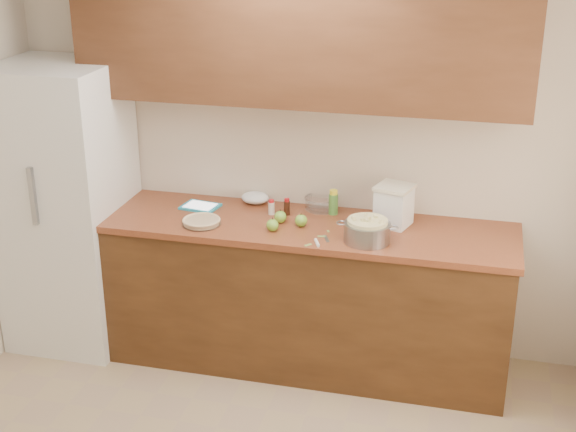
% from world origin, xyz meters
% --- Properties ---
extents(room_shell, '(3.60, 3.60, 3.60)m').
position_xyz_m(room_shell, '(0.00, 0.00, 1.30)').
color(room_shell, tan).
rests_on(room_shell, ground).
extents(counter_run, '(2.64, 0.68, 0.92)m').
position_xyz_m(counter_run, '(0.00, 1.48, 0.46)').
color(counter_run, '#543117').
rests_on(counter_run, ground).
extents(upper_cabinets, '(2.60, 0.34, 0.70)m').
position_xyz_m(upper_cabinets, '(0.00, 1.63, 1.95)').
color(upper_cabinets, '#552F1A').
rests_on(upper_cabinets, room_shell).
extents(fridge, '(0.70, 0.70, 1.80)m').
position_xyz_m(fridge, '(-1.44, 1.44, 0.90)').
color(fridge, white).
rests_on(fridge, ground).
extents(pie, '(0.23, 0.23, 0.04)m').
position_xyz_m(pie, '(-0.50, 1.32, 0.94)').
color(pie, silver).
rests_on(pie, counter_run).
extents(colander, '(0.35, 0.26, 0.13)m').
position_xyz_m(colander, '(0.47, 1.31, 0.98)').
color(colander, gray).
rests_on(colander, counter_run).
extents(flour_canister, '(0.24, 0.24, 0.24)m').
position_xyz_m(flour_canister, '(0.58, 1.59, 1.04)').
color(flour_canister, white).
rests_on(flour_canister, counter_run).
extents(tablet, '(0.24, 0.20, 0.02)m').
position_xyz_m(tablet, '(-0.61, 1.58, 0.93)').
color(tablet, '#269BBA').
rests_on(tablet, counter_run).
extents(paring_knife, '(0.09, 0.18, 0.02)m').
position_xyz_m(paring_knife, '(0.22, 1.21, 0.93)').
color(paring_knife, gray).
rests_on(paring_knife, counter_run).
extents(lemon_bottle, '(0.06, 0.06, 0.15)m').
position_xyz_m(lemon_bottle, '(0.21, 1.67, 0.99)').
color(lemon_bottle, '#4C8C38').
rests_on(lemon_bottle, counter_run).
extents(cinnamon_shaker, '(0.04, 0.04, 0.09)m').
position_xyz_m(cinnamon_shaker, '(-0.15, 1.58, 0.96)').
color(cinnamon_shaker, beige).
rests_on(cinnamon_shaker, counter_run).
extents(vanilla_bottle, '(0.04, 0.04, 0.10)m').
position_xyz_m(vanilla_bottle, '(-0.06, 1.59, 0.97)').
color(vanilla_bottle, black).
rests_on(vanilla_bottle, counter_run).
extents(mixing_bowl, '(0.21, 0.21, 0.08)m').
position_xyz_m(mixing_bowl, '(0.13, 1.73, 0.96)').
color(mixing_bowl, silver).
rests_on(mixing_bowl, counter_run).
extents(paper_towel, '(0.22, 0.20, 0.07)m').
position_xyz_m(paper_towel, '(-0.30, 1.73, 0.96)').
color(paper_towel, white).
rests_on(paper_towel, counter_run).
extents(apple_left, '(0.07, 0.07, 0.08)m').
position_xyz_m(apple_left, '(-0.06, 1.46, 0.96)').
color(apple_left, '#72A930').
rests_on(apple_left, counter_run).
extents(apple_center, '(0.07, 0.07, 0.08)m').
position_xyz_m(apple_center, '(0.07, 1.43, 0.96)').
color(apple_center, '#72A930').
rests_on(apple_center, counter_run).
extents(apple_front, '(0.07, 0.07, 0.08)m').
position_xyz_m(apple_front, '(-0.08, 1.32, 0.96)').
color(apple_front, '#72A930').
rests_on(apple_front, counter_run).
extents(peel_a, '(0.05, 0.03, 0.00)m').
position_xyz_m(peel_a, '(0.22, 1.31, 0.92)').
color(peel_a, '#86A751').
rests_on(peel_a, counter_run).
extents(peel_b, '(0.02, 0.03, 0.00)m').
position_xyz_m(peel_b, '(0.24, 1.39, 0.92)').
color(peel_b, '#86A751').
rests_on(peel_b, counter_run).
extents(peel_c, '(0.04, 0.05, 0.00)m').
position_xyz_m(peel_c, '(0.17, 1.18, 0.92)').
color(peel_c, '#86A751').
rests_on(peel_c, counter_run).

